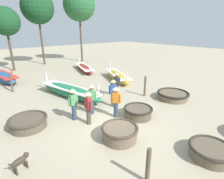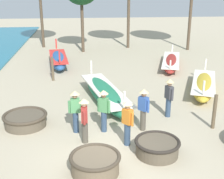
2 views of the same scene
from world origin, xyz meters
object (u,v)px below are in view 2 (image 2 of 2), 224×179
object	(u,v)px
coracle_front_right	(157,147)
fisherman_with_hat	(169,95)
long_boat_ochre_hull	(204,85)
fisherman_by_coracle	(84,118)
fisherman_crouching	(143,107)
fisherman_standing_right	(128,120)
mooring_post_mid_beach	(214,112)
fisherman_standing_left	(104,108)
coracle_nearest	(95,163)
coracle_weathered	(25,119)
long_boat_white_hull	(105,94)
long_boat_blue_hull	(58,60)
fisherman_hauling	(75,109)
long_boat_green_hull	(171,62)
mooring_post_shoreline	(53,69)

from	to	relation	value
coracle_front_right	fisherman_with_hat	distance (m)	3.27
long_boat_ochre_hull	fisherman_by_coracle	xyz separation A→B (m)	(-6.13, -4.76, 0.59)
fisherman_crouching	fisherman_standing_right	world-z (taller)	same
fisherman_with_hat	mooring_post_mid_beach	bearing A→B (deg)	-40.12
coracle_front_right	fisherman_standing_left	size ratio (longest dim) A/B	0.91
coracle_nearest	fisherman_with_hat	distance (m)	5.05
coracle_weathered	fisherman_standing_right	xyz separation A→B (m)	(3.82, -1.87, 0.68)
coracle_weathered	fisherman_standing_left	distance (m)	3.24
fisherman_by_coracle	fisherman_crouching	bearing A→B (deg)	19.45
fisherman_crouching	fisherman_by_coracle	world-z (taller)	same
fisherman_crouching	fisherman_with_hat	size ratio (longest dim) A/B	1.00
long_boat_white_hull	long_boat_blue_hull	bearing A→B (deg)	111.19
coracle_front_right	fisherman_by_coracle	size ratio (longest dim) A/B	0.91
fisherman_crouching	fisherman_by_coracle	distance (m)	2.36
coracle_nearest	fisherman_crouching	xyz separation A→B (m)	(1.94, 2.68, 0.63)
long_boat_white_hull	fisherman_hauling	world-z (taller)	fisherman_hauling
long_boat_white_hull	fisherman_standing_left	bearing A→B (deg)	-94.99
long_boat_green_hull	fisherman_standing_right	world-z (taller)	fisherman_standing_right
fisherman_crouching	fisherman_by_coracle	bearing A→B (deg)	-160.55
coracle_weathered	fisherman_with_hat	size ratio (longest dim) A/B	1.05
coracle_weathered	fisherman_standing_right	size ratio (longest dim) A/B	1.05
long_boat_ochre_hull	fisherman_hauling	xyz separation A→B (m)	(-6.47, -3.92, 0.59)
fisherman_crouching	mooring_post_mid_beach	xyz separation A→B (m)	(2.76, -0.10, -0.26)
long_boat_green_hull	coracle_front_right	bearing A→B (deg)	-107.57
coracle_nearest	long_boat_green_hull	xyz separation A→B (m)	(5.54, 11.79, -0.03)
long_boat_green_hull	long_boat_white_hull	distance (m)	7.75
long_boat_white_hull	fisherman_hauling	bearing A→B (deg)	-113.84
fisherman_with_hat	long_boat_green_hull	bearing A→B (deg)	73.80
long_boat_white_hull	fisherman_with_hat	size ratio (longest dim) A/B	3.39
long_boat_green_hull	mooring_post_shoreline	size ratio (longest dim) A/B	3.79
coracle_front_right	long_boat_green_hull	size ratio (longest dim) A/B	0.29
coracle_weathered	fisherman_by_coracle	world-z (taller)	fisherman_by_coracle
fisherman_hauling	mooring_post_mid_beach	size ratio (longest dim) A/B	1.20
coracle_nearest	fisherman_by_coracle	distance (m)	2.02
mooring_post_shoreline	fisherman_standing_left	bearing A→B (deg)	-69.46
coracle_nearest	fisherman_hauling	world-z (taller)	fisherman_hauling
mooring_post_shoreline	mooring_post_mid_beach	bearing A→B (deg)	-45.11
coracle_front_right	fisherman_standing_right	size ratio (longest dim) A/B	0.91
long_boat_blue_hull	fisherman_with_hat	xyz separation A→B (m)	(5.22, -8.86, 0.54)
long_boat_green_hull	mooring_post_mid_beach	xyz separation A→B (m)	(-0.84, -9.20, 0.40)
fisherman_by_coracle	fisherman_hauling	bearing A→B (deg)	111.63
coracle_nearest	mooring_post_shoreline	distance (m)	9.60
coracle_weathered	long_boat_ochre_hull	world-z (taller)	long_boat_ochre_hull
fisherman_crouching	fisherman_with_hat	world-z (taller)	same
long_boat_blue_hull	fisherman_standing_right	bearing A→B (deg)	-74.06
long_boat_white_hull	mooring_post_mid_beach	bearing A→B (deg)	-38.28
fisherman_standing_left	long_boat_ochre_hull	bearing A→B (deg)	36.18
coracle_weathered	long_boat_white_hull	size ratio (longest dim) A/B	0.31
fisherman_standing_right	long_boat_blue_hull	bearing A→B (deg)	105.94
long_boat_ochre_hull	coracle_weathered	bearing A→B (deg)	-159.34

